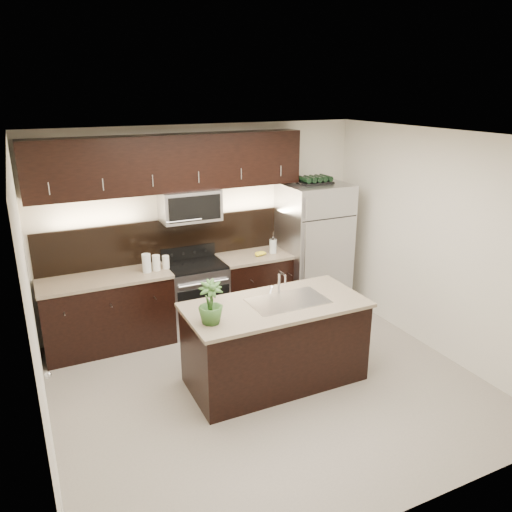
{
  "coord_description": "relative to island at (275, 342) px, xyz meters",
  "views": [
    {
      "loc": [
        -2.19,
        -4.25,
        3.14
      ],
      "look_at": [
        0.1,
        0.55,
        1.34
      ],
      "focal_mm": 35.0,
      "sensor_mm": 36.0,
      "label": 1
    }
  ],
  "objects": [
    {
      "name": "wine_rack",
      "position": [
        1.41,
        1.54,
        1.45
      ],
      "size": [
        0.46,
        0.29,
        0.11
      ],
      "color": "black",
      "rests_on": "refrigerator"
    },
    {
      "name": "room_walls",
      "position": [
        -0.22,
        -0.13,
        1.22
      ],
      "size": [
        4.52,
        4.02,
        2.71
      ],
      "color": "beige",
      "rests_on": "ground"
    },
    {
      "name": "canisters",
      "position": [
        -0.92,
        1.56,
        0.57
      ],
      "size": [
        0.35,
        0.13,
        0.24
      ],
      "rotation": [
        0.0,
        0.0,
        0.13
      ],
      "color": "silver",
      "rests_on": "counter_run"
    },
    {
      "name": "bananas",
      "position": [
        0.5,
        1.52,
        0.5
      ],
      "size": [
        0.2,
        0.17,
        0.05
      ],
      "primitive_type": "ellipsoid",
      "rotation": [
        0.0,
        0.0,
        0.23
      ],
      "color": "yellow",
      "rests_on": "counter_run"
    },
    {
      "name": "ground",
      "position": [
        -0.11,
        -0.09,
        -0.47
      ],
      "size": [
        4.5,
        4.5,
        0.0
      ],
      "primitive_type": "plane",
      "color": "gray",
      "rests_on": "ground"
    },
    {
      "name": "french_press",
      "position": [
        0.77,
        1.55,
        0.58
      ],
      "size": [
        0.1,
        0.1,
        0.3
      ],
      "rotation": [
        0.0,
        0.0,
        0.09
      ],
      "color": "silver",
      "rests_on": "counter_run"
    },
    {
      "name": "sink_faucet",
      "position": [
        0.15,
        0.01,
        0.48
      ],
      "size": [
        0.84,
        0.5,
        0.28
      ],
      "color": "silver",
      "rests_on": "island"
    },
    {
      "name": "refrigerator",
      "position": [
        1.41,
        1.54,
        0.46
      ],
      "size": [
        0.9,
        0.81,
        1.87
      ],
      "primitive_type": "cube",
      "color": "#B2B2B7",
      "rests_on": "ground"
    },
    {
      "name": "island",
      "position": [
        0.0,
        0.0,
        0.0
      ],
      "size": [
        1.96,
        0.96,
        0.94
      ],
      "color": "black",
      "rests_on": "ground"
    },
    {
      "name": "upper_fixtures",
      "position": [
        -0.54,
        1.75,
        1.67
      ],
      "size": [
        3.49,
        0.4,
        1.66
      ],
      "color": "black",
      "rests_on": "counter_run"
    },
    {
      "name": "plant",
      "position": [
        -0.79,
        -0.14,
        0.69
      ],
      "size": [
        0.26,
        0.26,
        0.44
      ],
      "primitive_type": "imported",
      "rotation": [
        0.0,
        0.0,
        -0.07
      ],
      "color": "#2D5221",
      "rests_on": "island"
    },
    {
      "name": "counter_run",
      "position": [
        -0.57,
        1.6,
        -0.0
      ],
      "size": [
        3.51,
        0.65,
        0.94
      ],
      "color": "black",
      "rests_on": "ground"
    }
  ]
}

